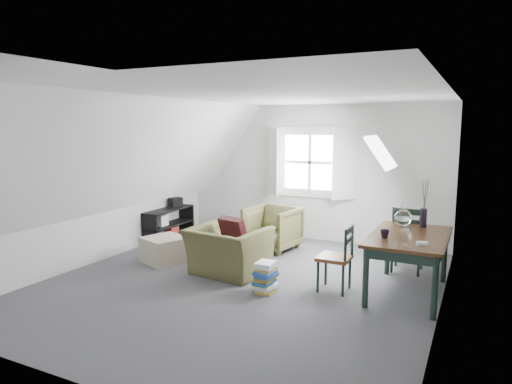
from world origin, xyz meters
The scene contains 24 objects.
floor centered at (0.00, 0.00, 0.00)m, with size 5.50×5.50×0.00m, color #45454A.
ceiling centered at (0.00, 0.00, 2.50)m, with size 5.50×5.50×0.00m, color white.
wall_back centered at (0.00, 2.75, 1.25)m, with size 5.00×5.00×0.00m, color silver.
wall_front centered at (0.00, -2.75, 1.25)m, with size 5.00×5.00×0.00m, color silver.
wall_left centered at (-2.50, 0.00, 1.25)m, with size 5.50×5.50×0.00m, color silver.
wall_right centered at (2.50, 0.00, 1.25)m, with size 5.50×5.50×0.00m, color silver.
slope_left centered at (-1.55, 0.00, 1.78)m, with size 5.50×5.50×0.00m, color white.
slope_right centered at (1.55, 0.00, 1.78)m, with size 5.50×5.50×0.00m, color white.
dormer_window centered at (0.00, 2.68, 1.45)m, with size 1.71×0.35×1.30m.
skylight centered at (1.55, 1.30, 1.75)m, with size 0.55×0.75×0.04m, color white.
armchair_near centered at (-0.35, 0.27, 0.00)m, with size 1.04×0.91×0.68m, color #4E4D26.
armchair_far centered at (-0.33, 1.76, 0.00)m, with size 0.80×0.82×0.75m, color #4E4D26.
throw_pillow centered at (-0.35, 0.42, 0.60)m, with size 0.41×0.12×0.41m, color #380F14.
ottoman centered at (-1.53, 0.33, 0.20)m, with size 0.59×0.59×0.39m, color tan.
dining_table centered at (2.08, 0.59, 0.66)m, with size 0.92×1.53×0.76m.
demijohn centered at (1.93, 1.04, 0.90)m, with size 0.23×0.23×0.32m.
vase_twigs centered at (2.18, 1.14, 0.91)m, with size 0.08×0.09×0.63m.
cup centered at (1.83, 0.29, 0.76)m, with size 0.11×0.11×0.10m, color black.
paper_box centered at (2.28, 0.14, 0.78)m, with size 0.12×0.08×0.04m, color white.
dining_chair_far centered at (1.94, 1.50, 0.51)m, with size 0.46×0.46×0.97m.
dining_chair_near centered at (1.24, 0.30, 0.45)m, with size 0.40×0.40×0.86m.
media_shelf centered at (-2.35, 1.46, 0.27)m, with size 0.38×1.15×0.59m.
electronics_box centered at (-2.35, 1.75, 0.67)m, with size 0.17×0.23×0.19m, color black.
magazine_stack centered at (0.44, -0.15, 0.19)m, with size 0.29×0.34×0.39m.
Camera 1 is at (2.82, -5.24, 2.11)m, focal length 32.00 mm.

